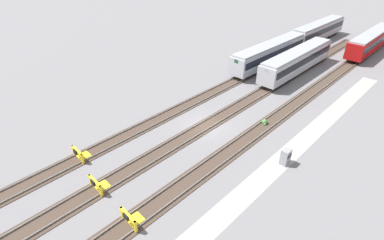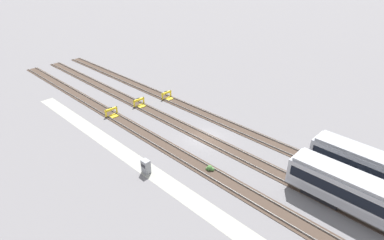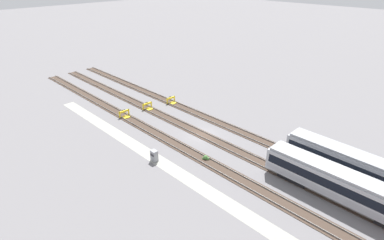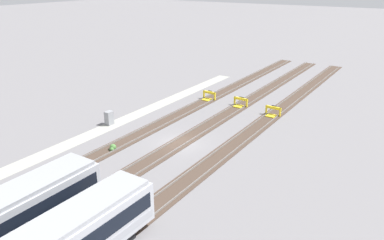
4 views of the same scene
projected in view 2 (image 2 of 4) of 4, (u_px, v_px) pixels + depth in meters
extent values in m
plane|color=slate|center=(205.00, 138.00, 39.13)|extent=(400.00, 400.00, 0.00)
cube|color=#9E9E93|center=(148.00, 170.00, 33.22)|extent=(54.00, 2.00, 0.01)
cube|color=#47382D|center=(177.00, 153.00, 36.01)|extent=(90.00, 2.24, 0.06)
cube|color=slate|center=(182.00, 150.00, 36.41)|extent=(90.00, 0.07, 0.15)
cube|color=slate|center=(173.00, 155.00, 35.51)|extent=(90.00, 0.07, 0.15)
cube|color=#47382D|center=(205.00, 138.00, 39.12)|extent=(90.00, 2.24, 0.06)
cube|color=slate|center=(208.00, 135.00, 39.52)|extent=(90.00, 0.07, 0.15)
cube|color=slate|center=(201.00, 139.00, 38.62)|extent=(90.00, 0.07, 0.15)
cube|color=#47382D|center=(228.00, 125.00, 42.23)|extent=(90.00, 2.24, 0.06)
cube|color=slate|center=(231.00, 122.00, 42.63)|extent=(90.00, 0.07, 0.15)
cube|color=slate|center=(225.00, 126.00, 41.73)|extent=(90.00, 0.07, 0.15)
cube|color=#1E843D|center=(295.00, 157.00, 30.24)|extent=(0.08, 0.70, 0.56)
cube|color=black|center=(323.00, 193.00, 29.45)|extent=(3.60, 2.24, 0.70)
cube|color=#1E843D|center=(317.00, 138.00, 33.38)|extent=(0.09, 0.70, 0.56)
cube|color=black|center=(342.00, 171.00, 32.56)|extent=(3.63, 2.30, 0.70)
cube|color=yellow|center=(117.00, 110.00, 45.03)|extent=(0.19, 0.19, 1.15)
cube|color=yellow|center=(106.00, 114.00, 43.96)|extent=(0.19, 0.19, 1.15)
cube|color=yellow|center=(111.00, 109.00, 44.29)|extent=(0.34, 2.01, 0.30)
cube|color=yellow|center=(114.00, 116.00, 44.37)|extent=(1.15, 1.14, 0.18)
cube|color=black|center=(110.00, 109.00, 44.41)|extent=(0.15, 0.61, 0.44)
cube|color=yellow|center=(144.00, 101.00, 48.02)|extent=(0.19, 0.19, 1.15)
cube|color=yellow|center=(134.00, 104.00, 46.94)|extent=(0.19, 0.19, 1.15)
cube|color=yellow|center=(139.00, 100.00, 47.28)|extent=(0.33, 2.01, 0.30)
cube|color=yellow|center=(141.00, 106.00, 47.36)|extent=(1.15, 1.13, 0.18)
cube|color=black|center=(138.00, 99.00, 47.39)|extent=(0.15, 0.60, 0.44)
cube|color=yellow|center=(171.00, 94.00, 50.51)|extent=(0.18, 0.18, 1.15)
cube|color=yellow|center=(162.00, 97.00, 49.40)|extent=(0.18, 0.18, 1.15)
cube|color=yellow|center=(166.00, 93.00, 49.75)|extent=(0.29, 2.01, 0.30)
cube|color=yellow|center=(169.00, 99.00, 49.84)|extent=(1.13, 1.11, 0.18)
cube|color=black|center=(166.00, 92.00, 49.87)|extent=(0.14, 0.60, 0.44)
cube|color=gray|center=(146.00, 166.00, 32.48)|extent=(0.90, 0.70, 1.60)
cube|color=#333338|center=(143.00, 166.00, 32.14)|extent=(0.70, 0.04, 0.36)
sphere|color=#4C7F3D|center=(210.00, 168.00, 33.09)|extent=(0.64, 0.64, 0.64)
sphere|color=#4C7F3D|center=(212.00, 169.00, 33.03)|extent=(0.44, 0.44, 0.44)
sphere|color=#4C7F3D|center=(207.00, 169.00, 33.17)|extent=(0.36, 0.36, 0.36)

